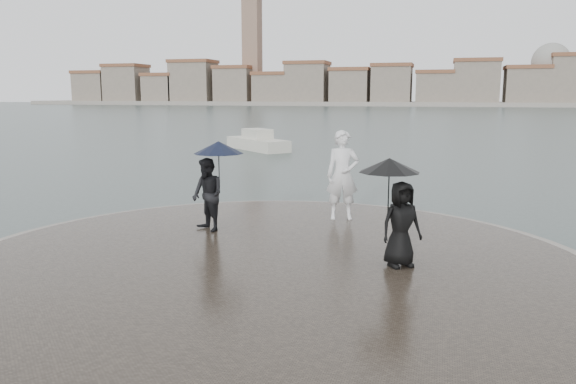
% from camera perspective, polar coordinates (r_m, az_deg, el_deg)
% --- Properties ---
extents(ground, '(400.00, 400.00, 0.00)m').
position_cam_1_polar(ground, '(7.66, -10.07, -16.89)').
color(ground, '#2B3835').
rests_on(ground, ground).
extents(kerb_ring, '(12.50, 12.50, 0.32)m').
position_cam_1_polar(kerb_ring, '(10.62, -1.89, -8.05)').
color(kerb_ring, gray).
rests_on(kerb_ring, ground).
extents(quay_tip, '(11.90, 11.90, 0.36)m').
position_cam_1_polar(quay_tip, '(10.62, -1.89, -7.94)').
color(quay_tip, '#2D261E').
rests_on(quay_tip, ground).
extents(statue, '(0.92, 0.73, 2.20)m').
position_cam_1_polar(statue, '(13.90, 5.56, 1.72)').
color(statue, white).
rests_on(statue, quay_tip).
extents(visitor_left, '(1.32, 1.15, 2.04)m').
position_cam_1_polar(visitor_left, '(12.75, -7.85, 1.13)').
color(visitor_left, black).
rests_on(visitor_left, quay_tip).
extents(visitor_right, '(1.26, 1.11, 1.95)m').
position_cam_1_polar(visitor_right, '(10.23, 11.01, -1.13)').
color(visitor_right, black).
rests_on(visitor_right, quay_tip).
extents(far_skyline, '(260.00, 20.00, 37.00)m').
position_cam_1_polar(far_skyline, '(167.12, 12.50, 10.45)').
color(far_skyline, gray).
rests_on(far_skyline, ground).
extents(boats, '(31.28, 12.59, 1.50)m').
position_cam_1_polar(boats, '(37.99, 18.23, 4.82)').
color(boats, beige).
rests_on(boats, ground).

